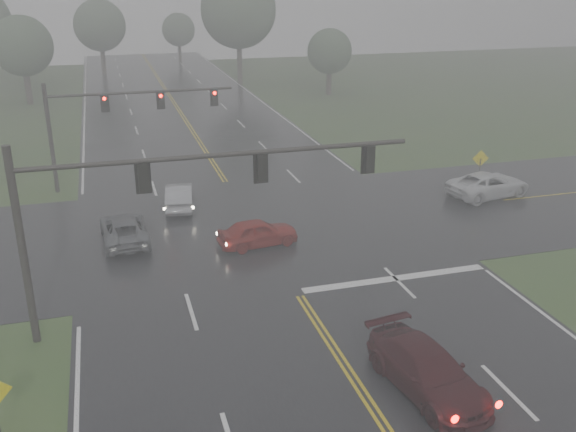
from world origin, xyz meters
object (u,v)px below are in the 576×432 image
object	(u,v)px
car_grey	(125,242)
signal_gantry_near	(151,195)
sedan_red	(258,245)
sedan_maroon	(425,390)
signal_gantry_far	(108,114)
pickup_white	(487,196)
sedan_silver	(180,208)

from	to	relation	value
car_grey	signal_gantry_near	size ratio (longest dim) A/B	0.32
car_grey	sedan_red	bearing A→B (deg)	156.98
sedan_maroon	signal_gantry_far	size ratio (longest dim) A/B	0.45
car_grey	pickup_white	size ratio (longest dim) A/B	0.90
sedan_maroon	sedan_silver	world-z (taller)	sedan_maroon
sedan_red	car_grey	distance (m)	6.64
pickup_white	sedan_maroon	bearing A→B (deg)	131.42
sedan_red	signal_gantry_near	xyz separation A→B (m)	(-5.31, -6.16, 5.17)
signal_gantry_near	pickup_white	bearing A→B (deg)	25.11
sedan_maroon	signal_gantry_far	world-z (taller)	signal_gantry_far
sedan_maroon	signal_gantry_near	world-z (taller)	signal_gantry_near
sedan_maroon	sedan_red	bearing A→B (deg)	92.45
sedan_silver	car_grey	xyz separation A→B (m)	(-3.25, -4.21, 0.00)
sedan_silver	signal_gantry_near	bearing A→B (deg)	87.75
sedan_silver	car_grey	distance (m)	5.32
sedan_silver	signal_gantry_far	world-z (taller)	signal_gantry_far
sedan_silver	sedan_red	bearing A→B (deg)	122.85
sedan_maroon	sedan_silver	bearing A→B (deg)	97.43
sedan_red	sedan_silver	size ratio (longest dim) A/B	0.93
sedan_red	signal_gantry_far	distance (m)	13.85
sedan_maroon	sedan_red	size ratio (longest dim) A/B	1.28
sedan_maroon	signal_gantry_near	bearing A→B (deg)	131.08
sedan_red	car_grey	xyz separation A→B (m)	(-6.24, 2.28, 0.00)
car_grey	signal_gantry_far	size ratio (longest dim) A/B	0.42
sedan_maroon	signal_gantry_near	size ratio (longest dim) A/B	0.35
sedan_maroon	signal_gantry_near	xyz separation A→B (m)	(-7.71, 6.64, 5.17)
sedan_red	signal_gantry_near	world-z (taller)	signal_gantry_near
sedan_maroon	pickup_white	world-z (taller)	sedan_maroon
signal_gantry_far	sedan_silver	bearing A→B (deg)	-55.07
sedan_maroon	signal_gantry_far	bearing A→B (deg)	101.82
pickup_white	sedan_silver	bearing A→B (deg)	69.18
signal_gantry_near	signal_gantry_far	xyz separation A→B (m)	(-1.10, 17.55, -0.58)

